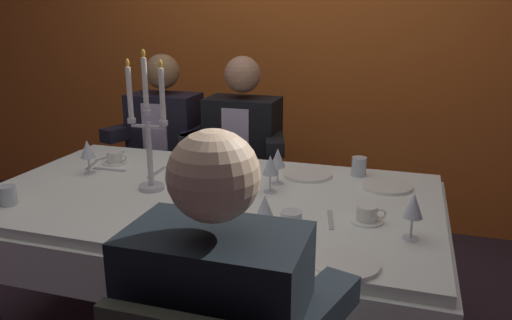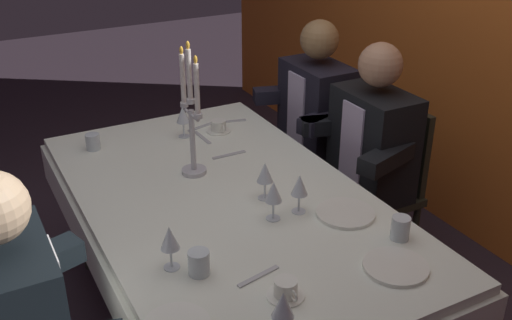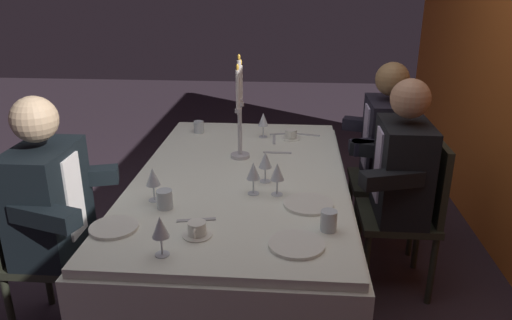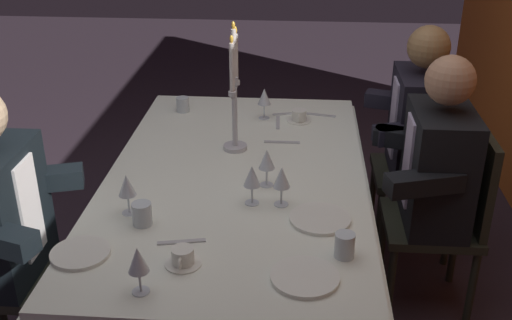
{
  "view_description": "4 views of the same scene",
  "coord_description": "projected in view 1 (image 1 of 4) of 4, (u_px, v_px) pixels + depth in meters",
  "views": [
    {
      "loc": [
        0.78,
        -1.85,
        1.48
      ],
      "look_at": [
        0.17,
        0.12,
        0.87
      ],
      "focal_mm": 35.08,
      "sensor_mm": 36.0,
      "label": 1
    },
    {
      "loc": [
        1.97,
        -0.91,
        1.98
      ],
      "look_at": [
        0.08,
        0.1,
        0.92
      ],
      "focal_mm": 42.32,
      "sensor_mm": 36.0,
      "label": 2
    },
    {
      "loc": [
        2.39,
        0.27,
        1.73
      ],
      "look_at": [
        0.13,
        0.09,
        0.87
      ],
      "focal_mm": 34.1,
      "sensor_mm": 36.0,
      "label": 3
    },
    {
      "loc": [
        2.36,
        0.27,
        1.95
      ],
      "look_at": [
        0.14,
        0.1,
        0.88
      ],
      "focal_mm": 43.6,
      "sensor_mm": 36.0,
      "label": 4
    }
  ],
  "objects": [
    {
      "name": "back_wall",
      "position": [
        298.0,
        31.0,
        3.47
      ],
      "size": [
        6.0,
        0.12,
        2.7
      ],
      "primitive_type": "cube",
      "color": "orange",
      "rests_on": "ground_plane"
    },
    {
      "name": "dining_table",
      "position": [
        210.0,
        219.0,
        2.16
      ],
      "size": [
        1.94,
        1.14,
        0.74
      ],
      "color": "white",
      "rests_on": "ground_plane"
    },
    {
      "name": "candelabra",
      "position": [
        148.0,
        134.0,
        2.1
      ],
      "size": [
        0.19,
        0.11,
        0.6
      ],
      "color": "silver",
      "rests_on": "dining_table"
    },
    {
      "name": "dinner_plate_0",
      "position": [
        387.0,
        186.0,
        2.19
      ],
      "size": [
        0.22,
        0.22,
        0.01
      ],
      "primitive_type": "cylinder",
      "color": "white",
      "rests_on": "dining_table"
    },
    {
      "name": "dinner_plate_1",
      "position": [
        307.0,
        174.0,
        2.35
      ],
      "size": [
        0.23,
        0.23,
        0.01
      ],
      "primitive_type": "cylinder",
      "color": "white",
      "rests_on": "dining_table"
    },
    {
      "name": "dinner_plate_2",
      "position": [
        346.0,
        264.0,
        1.51
      ],
      "size": [
        0.2,
        0.2,
        0.01
      ],
      "primitive_type": "cylinder",
      "color": "white",
      "rests_on": "dining_table"
    },
    {
      "name": "wine_glass_0",
      "position": [
        265.0,
        209.0,
        1.65
      ],
      "size": [
        0.07,
        0.07,
        0.16
      ],
      "color": "silver",
      "rests_on": "dining_table"
    },
    {
      "name": "wine_glass_1",
      "position": [
        270.0,
        166.0,
        2.1
      ],
      "size": [
        0.07,
        0.07,
        0.16
      ],
      "color": "silver",
      "rests_on": "dining_table"
    },
    {
      "name": "wine_glass_2",
      "position": [
        278.0,
        159.0,
        2.21
      ],
      "size": [
        0.07,
        0.07,
        0.16
      ],
      "color": "silver",
      "rests_on": "dining_table"
    },
    {
      "name": "wine_glass_3",
      "position": [
        239.0,
        160.0,
        2.19
      ],
      "size": [
        0.07,
        0.07,
        0.16
      ],
      "color": "silver",
      "rests_on": "dining_table"
    },
    {
      "name": "wine_glass_4",
      "position": [
        87.0,
        150.0,
        2.35
      ],
      "size": [
        0.07,
        0.07,
        0.16
      ],
      "color": "silver",
      "rests_on": "dining_table"
    },
    {
      "name": "wine_glass_5",
      "position": [
        413.0,
        207.0,
        1.66
      ],
      "size": [
        0.07,
        0.07,
        0.16
      ],
      "color": "silver",
      "rests_on": "dining_table"
    },
    {
      "name": "water_tumbler_0",
      "position": [
        359.0,
        166.0,
        2.34
      ],
      "size": [
        0.07,
        0.07,
        0.09
      ],
      "primitive_type": "cylinder",
      "color": "silver",
      "rests_on": "dining_table"
    },
    {
      "name": "water_tumbler_1",
      "position": [
        291.0,
        223.0,
        1.72
      ],
      "size": [
        0.07,
        0.07,
        0.09
      ],
      "primitive_type": "cylinder",
      "color": "silver",
      "rests_on": "dining_table"
    },
    {
      "name": "water_tumbler_2",
      "position": [
        8.0,
        195.0,
        1.99
      ],
      "size": [
        0.07,
        0.07,
        0.08
      ],
      "primitive_type": "cylinder",
      "color": "silver",
      "rests_on": "dining_table"
    },
    {
      "name": "coffee_cup_0",
      "position": [
        367.0,
        215.0,
        1.83
      ],
      "size": [
        0.13,
        0.12,
        0.06
      ],
      "color": "white",
      "rests_on": "dining_table"
    },
    {
      "name": "coffee_cup_1",
      "position": [
        115.0,
        158.0,
        2.53
      ],
      "size": [
        0.13,
        0.12,
        0.06
      ],
      "color": "white",
      "rests_on": "dining_table"
    },
    {
      "name": "fork_0",
      "position": [
        93.0,
        164.0,
        2.52
      ],
      "size": [
        0.06,
        0.17,
        0.01
      ],
      "primitive_type": "cube",
      "rotation": [
        0.0,
        0.0,
        1.84
      ],
      "color": "#B7B7BC",
      "rests_on": "dining_table"
    },
    {
      "name": "spoon_1",
      "position": [
        331.0,
        220.0,
        1.85
      ],
      "size": [
        0.05,
        0.17,
        0.01
      ],
      "primitive_type": "cube",
      "rotation": [
        0.0,
        0.0,
        1.77
      ],
      "color": "#B7B7BC",
      "rests_on": "dining_table"
    },
    {
      "name": "fork_2",
      "position": [
        112.0,
        156.0,
        2.66
      ],
      "size": [
        0.06,
        0.17,
        0.01
      ],
      "primitive_type": "cube",
      "rotation": [
        0.0,
        0.0,
        1.35
      ],
      "color": "#B7B7BC",
      "rests_on": "dining_table"
    },
    {
      "name": "fork_3",
      "position": [
        157.0,
        172.0,
        2.39
      ],
      "size": [
        0.02,
        0.17,
        0.01
      ],
      "primitive_type": "cube",
      "rotation": [
        0.0,
        0.0,
        1.58
      ],
      "color": "#B7B7BC",
      "rests_on": "dining_table"
    },
    {
      "name": "fork_4",
      "position": [
        109.0,
        169.0,
        2.43
      ],
      "size": [
        0.17,
        0.02,
        0.01
      ],
      "primitive_type": "cube",
      "rotation": [
        0.0,
        0.0,
        0.04
      ],
      "color": "#B7B7BC",
      "rests_on": "dining_table"
    },
    {
      "name": "seated_diner_0",
      "position": [
        166.0,
        136.0,
        3.12
      ],
      "size": [
        0.63,
        0.48,
        1.24
      ],
      "color": "#272A1F",
      "rests_on": "ground_plane"
    },
    {
      "name": "seated_diner_1",
      "position": [
        243.0,
        142.0,
        2.98
      ],
      "size": [
        0.63,
        0.48,
        1.24
      ],
      "color": "#272A1F",
      "rests_on": "ground_plane"
    }
  ]
}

